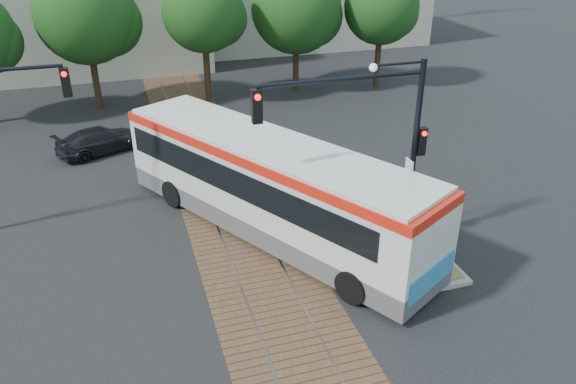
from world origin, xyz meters
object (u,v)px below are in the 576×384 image
(signal_pole_main, at_px, (380,130))
(parked_car, at_px, (101,140))
(city_bus, at_px, (269,182))
(traffic_island, at_px, (399,236))

(signal_pole_main, bearing_deg, parked_car, 127.00)
(city_bus, relative_size, signal_pole_main, 2.02)
(traffic_island, distance_m, signal_pole_main, 3.95)
(city_bus, xyz_separation_m, traffic_island, (3.84, -2.18, -1.52))
(signal_pole_main, relative_size, parked_car, 1.50)
(signal_pole_main, distance_m, parked_car, 14.32)
(traffic_island, bearing_deg, parked_car, 129.80)
(signal_pole_main, bearing_deg, traffic_island, -5.36)
(parked_car, bearing_deg, city_bus, -172.18)
(parked_car, bearing_deg, signal_pole_main, -166.48)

